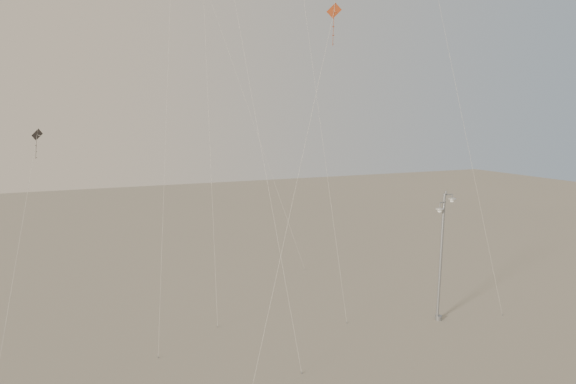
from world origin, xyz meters
name	(u,v)px	position (x,y,z in m)	size (l,w,h in m)	color
ground	(375,363)	(0.00, 0.00, 0.00)	(160.00, 160.00, 0.00)	gray
street_lamp	(442,252)	(7.22, 3.68, 4.48)	(1.60, 0.68, 8.41)	#909398
kite_1	(234,0)	(-4.65, 8.89, 19.92)	(1.02, 10.95, 25.71)	#332D2B
kite_3	(317,93)	(-3.38, 0.51, 14.21)	(6.17, 3.24, 18.59)	#923615
kite_4	(447,42)	(9.72, 7.01, 17.96)	(2.56, 5.97, 23.10)	#332D2B
kite_5	(217,19)	(-1.59, 22.41, 21.04)	(8.01, 6.30, 27.75)	#A24E1B
kite_6	(29,185)	(-16.38, 9.42, 9.34)	(2.96, 11.80, 12.35)	#332D2B
kite_7	(204,12)	(-5.15, 13.64, 19.94)	(1.78, 6.96, 25.64)	#923615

